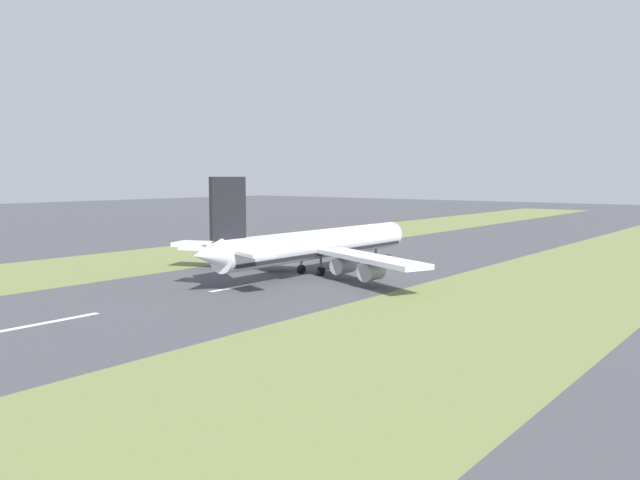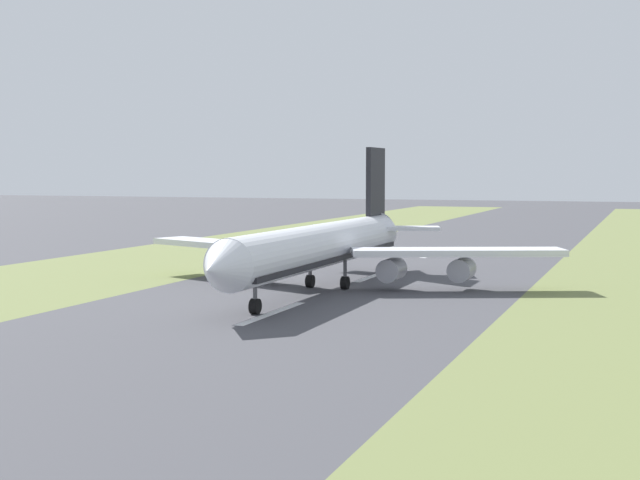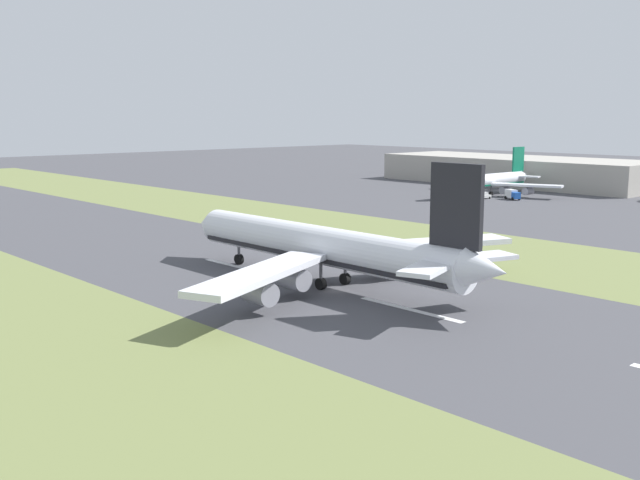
{
  "view_description": "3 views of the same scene",
  "coord_description": "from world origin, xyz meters",
  "px_view_note": "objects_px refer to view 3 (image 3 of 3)",
  "views": [
    {
      "loc": [
        82.66,
        -96.42,
        20.14
      ],
      "look_at": [
        1.61,
        5.04,
        7.0
      ],
      "focal_mm": 35.0,
      "sensor_mm": 36.0,
      "label": 1
    },
    {
      "loc": [
        -40.83,
        118.23,
        16.18
      ],
      "look_at": [
        1.61,
        5.04,
        7.0
      ],
      "focal_mm": 50.0,
      "sensor_mm": 36.0,
      "label": 2
    },
    {
      "loc": [
        -76.4,
        -79.71,
        26.35
      ],
      "look_at": [
        1.61,
        5.04,
        7.0
      ],
      "focal_mm": 42.0,
      "sensor_mm": 36.0,
      "label": 3
    }
  ],
  "objects_px": {
    "airplane_parked_apron": "(485,181)",
    "apron_car": "(484,196)",
    "airplane_main_jet": "(328,248)",
    "terminal_building": "(517,171)",
    "service_truck": "(512,194)"
  },
  "relations": [
    {
      "from": "terminal_building",
      "to": "airplane_parked_apron",
      "type": "distance_m",
      "value": 46.38
    },
    {
      "from": "airplane_main_jet",
      "to": "terminal_building",
      "type": "relative_size",
      "value": 0.64
    },
    {
      "from": "terminal_building",
      "to": "apron_car",
      "type": "relative_size",
      "value": 22.32
    },
    {
      "from": "terminal_building",
      "to": "apron_car",
      "type": "distance_m",
      "value": 56.84
    },
    {
      "from": "airplane_main_jet",
      "to": "apron_car",
      "type": "relative_size",
      "value": 14.28
    },
    {
      "from": "airplane_parked_apron",
      "to": "service_truck",
      "type": "height_order",
      "value": "airplane_parked_apron"
    },
    {
      "from": "apron_car",
      "to": "airplane_main_jet",
      "type": "bearing_deg",
      "value": -155.21
    },
    {
      "from": "terminal_building",
      "to": "service_truck",
      "type": "xyz_separation_m",
      "value": [
        -47.76,
        -29.32,
        -3.45
      ]
    },
    {
      "from": "terminal_building",
      "to": "airplane_parked_apron",
      "type": "relative_size",
      "value": 2.04
    },
    {
      "from": "airplane_parked_apron",
      "to": "service_truck",
      "type": "distance_m",
      "value": 14.33
    },
    {
      "from": "airplane_main_jet",
      "to": "service_truck",
      "type": "distance_m",
      "value": 133.61
    },
    {
      "from": "service_truck",
      "to": "airplane_parked_apron",
      "type": "bearing_deg",
      "value": 72.52
    },
    {
      "from": "airplane_main_jet",
      "to": "airplane_parked_apron",
      "type": "relative_size",
      "value": 1.31
    },
    {
      "from": "airplane_parked_apron",
      "to": "apron_car",
      "type": "distance_m",
      "value": 11.18
    },
    {
      "from": "airplane_parked_apron",
      "to": "apron_car",
      "type": "bearing_deg",
      "value": -145.53
    }
  ]
}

